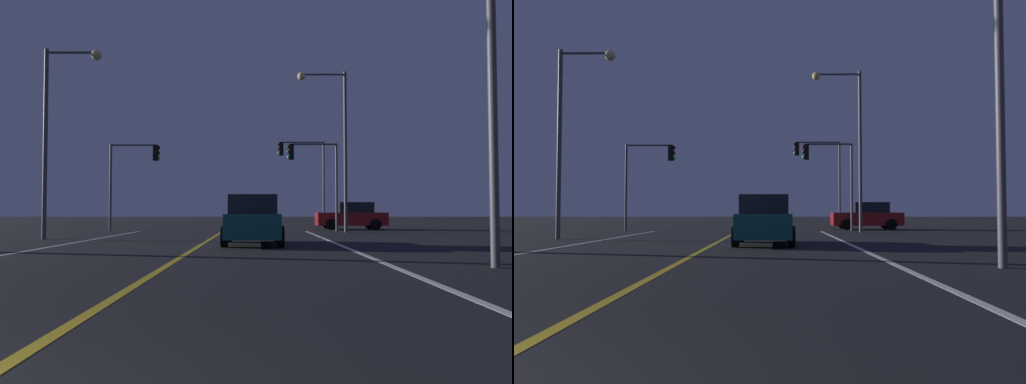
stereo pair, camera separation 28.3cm
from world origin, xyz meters
The scene contains 10 objects.
lane_edge_right centered at (4.73, 10.30, 0.00)m, with size 0.16×32.59×0.01m, color silver.
lane_center_divider centered at (0.00, 10.30, 0.00)m, with size 0.16×32.59×0.01m, color gold.
car_lead_same_lane centered at (1.77, 15.43, 0.82)m, with size 2.02×4.30×1.70m.
car_crossing_side centered at (7.87, 29.52, 0.82)m, with size 4.30×2.02×1.70m.
traffic_light_near_right centered at (5.14, 27.09, 3.78)m, with size 2.94×0.36×5.08m.
traffic_light_near_left centered at (-5.13, 27.09, 3.75)m, with size 2.94×0.36×5.03m.
traffic_light_far_right centered at (5.08, 32.59, 4.39)m, with size 3.24×0.36×5.94m.
street_lamp_right_near centered at (6.29, 8.36, 4.76)m, with size 2.06×0.44×7.43m.
street_lamp_left_mid centered at (-6.22, 18.58, 5.01)m, with size 2.37×0.44×7.85m.
street_lamp_right_far centered at (6.18, 25.40, 5.56)m, with size 2.71×0.44×8.81m.
Camera 1 is at (1.88, -1.91, 1.16)m, focal length 35.27 mm.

